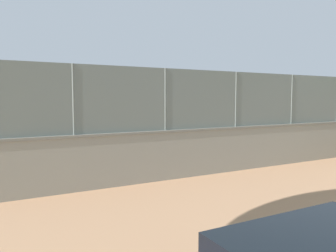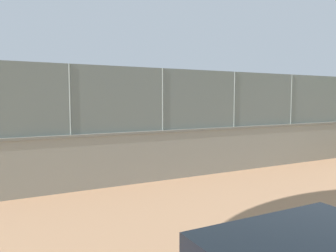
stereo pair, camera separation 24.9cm
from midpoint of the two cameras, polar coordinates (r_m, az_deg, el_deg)
ground_plane at (r=23.06m, az=-10.93°, el=-2.52°), size 260.00×260.00×0.00m
perimeter_wall at (r=14.53m, az=15.73°, el=-3.27°), size 22.59×0.85×1.76m
fence_panel_on_wall at (r=14.40m, az=15.90°, el=4.44°), size 22.20×0.58×2.16m
player_foreground_swinging at (r=24.70m, az=0.26°, el=0.11°), size 1.07×0.67×1.52m
player_at_service_line at (r=17.65m, az=-17.92°, el=-1.86°), size 0.89×0.96×1.56m
sports_ball at (r=24.34m, az=2.07°, el=-1.96°), size 0.09×0.09×0.09m
courtside_bench at (r=12.05m, az=-13.81°, el=-6.90°), size 1.61×0.42×0.87m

